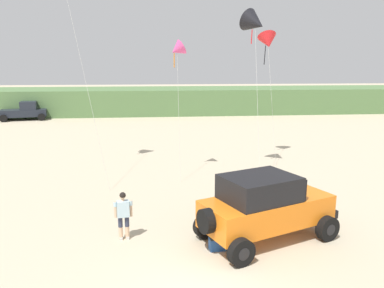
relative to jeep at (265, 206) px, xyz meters
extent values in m
cube|color=#567A47|center=(-4.28, 36.03, 0.28)|extent=(90.00, 9.47, 2.97)
cube|color=orange|center=(0.06, 0.03, -0.19)|extent=(4.77, 3.36, 0.90)
cube|color=orange|center=(1.59, 0.65, 0.18)|extent=(1.66, 1.98, 0.12)
cube|color=black|center=(-0.26, -0.11, 0.66)|extent=(2.79, 2.50, 0.80)
cube|color=black|center=(0.85, 0.35, 0.62)|extent=(0.72, 1.59, 0.72)
cube|color=black|center=(2.18, 0.88, -0.46)|extent=(0.86, 1.75, 0.28)
cylinder|color=black|center=(-2.08, -0.85, -0.09)|extent=(0.57, 0.83, 0.77)
cylinder|color=black|center=(1.30, 1.64, -0.78)|extent=(0.89, 0.59, 0.84)
cylinder|color=black|center=(1.30, 1.64, -0.78)|extent=(0.47, 0.44, 0.38)
cylinder|color=black|center=(2.07, -0.27, -0.78)|extent=(0.89, 0.59, 0.84)
cylinder|color=black|center=(2.07, -0.27, -0.78)|extent=(0.47, 0.44, 0.38)
cylinder|color=black|center=(-1.94, 0.32, -0.78)|extent=(0.89, 0.59, 0.84)
cylinder|color=black|center=(-1.94, 0.32, -0.78)|extent=(0.47, 0.44, 0.38)
cylinder|color=black|center=(-1.17, -1.59, -0.78)|extent=(0.89, 0.59, 0.84)
cylinder|color=black|center=(-1.17, -1.59, -0.78)|extent=(0.47, 0.44, 0.38)
cylinder|color=#DBB28E|center=(-4.80, 0.48, -0.95)|extent=(0.14, 0.14, 0.49)
cylinder|color=#2D3347|center=(-4.80, 0.48, -0.56)|extent=(0.15, 0.15, 0.36)
cube|color=silver|center=(-4.80, 0.52, -1.15)|extent=(0.14, 0.27, 0.10)
cylinder|color=#DBB28E|center=(-4.58, 0.51, -0.95)|extent=(0.14, 0.14, 0.49)
cylinder|color=#2D3347|center=(-4.58, 0.51, -0.56)|extent=(0.15, 0.15, 0.36)
cube|color=silver|center=(-4.58, 0.55, -1.15)|extent=(0.14, 0.27, 0.10)
cube|color=silver|center=(-4.69, 0.49, -0.11)|extent=(0.43, 0.31, 0.54)
cylinder|color=#DBB28E|center=(-4.94, 0.46, -0.12)|extent=(0.09, 0.09, 0.56)
cylinder|color=silver|center=(-4.94, 0.46, 0.07)|extent=(0.11, 0.11, 0.16)
cylinder|color=#DBB28E|center=(-4.44, 0.53, -0.12)|extent=(0.09, 0.09, 0.56)
cylinder|color=silver|center=(-4.44, 0.53, 0.07)|extent=(0.11, 0.11, 0.16)
cylinder|color=#DBB28E|center=(-4.69, 0.49, 0.20)|extent=(0.10, 0.10, 0.08)
sphere|color=#DBB28E|center=(-4.69, 0.49, 0.34)|extent=(0.21, 0.21, 0.21)
sphere|color=black|center=(-4.69, 0.48, 0.36)|extent=(0.21, 0.21, 0.21)
cube|color=#23519E|center=(-1.66, -0.53, -1.01)|extent=(0.58, 0.39, 0.38)
cube|color=#1E232D|center=(-17.43, 30.41, -0.44)|extent=(4.87, 2.70, 0.76)
cube|color=#1E232D|center=(-16.89, 30.51, 0.36)|extent=(1.90, 2.06, 0.84)
cylinder|color=black|center=(-15.80, 31.78, -0.82)|extent=(0.79, 0.39, 0.76)
cylinder|color=black|center=(-15.42, 29.71, -0.82)|extent=(0.79, 0.39, 0.76)
cylinder|color=black|center=(-19.44, 31.10, -0.82)|extent=(0.79, 0.39, 0.76)
cylinder|color=black|center=(-19.06, 29.04, -0.82)|extent=(0.79, 0.39, 0.76)
cylinder|color=silver|center=(-7.03, 6.97, 5.31)|extent=(2.62, 2.60, 12.92)
cone|color=#E04C93|center=(-2.37, 8.07, 5.33)|extent=(1.02, 0.94, 1.10)
cylinder|color=orange|center=(-2.52, 8.07, 4.79)|extent=(0.05, 0.14, 0.72)
cylinder|color=silver|center=(-2.36, 7.35, 2.09)|extent=(0.04, 1.46, 6.48)
cone|color=red|center=(3.15, 10.85, 5.93)|extent=(1.43, 1.61, 1.35)
cylinder|color=black|center=(3.00, 10.85, 5.14)|extent=(0.05, 0.21, 1.10)
cylinder|color=silver|center=(3.29, 10.04, 2.39)|extent=(0.29, 1.63, 7.08)
cone|color=black|center=(1.58, 8.00, 6.65)|extent=(1.75, 1.87, 1.56)
cylinder|color=red|center=(1.43, 8.00, 5.97)|extent=(0.05, 0.16, 0.71)
cylinder|color=silver|center=(1.35, 6.21, 2.75)|extent=(0.47, 3.60, 7.81)
camera|label=1|loc=(-3.63, -11.52, 4.55)|focal=35.43mm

